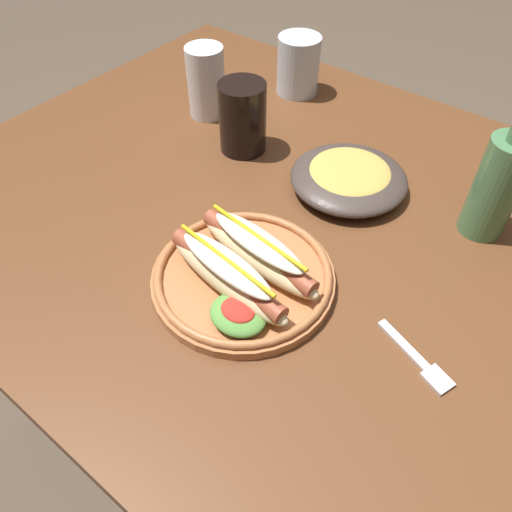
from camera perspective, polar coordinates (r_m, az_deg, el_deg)
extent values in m
plane|color=brown|center=(1.43, 2.49, -17.54)|extent=(8.00, 8.00, 0.00)
cube|color=brown|center=(0.84, 4.04, 4.27)|extent=(1.24, 0.96, 0.04)
cylinder|color=brown|center=(1.57, -4.38, 9.95)|extent=(0.06, 0.06, 0.70)
cylinder|color=#B77042|center=(0.72, -1.48, -2.59)|extent=(0.26, 0.26, 0.02)
torus|color=#B77042|center=(0.71, -1.49, -1.96)|extent=(0.25, 0.25, 0.01)
ellipsoid|color=beige|center=(0.68, -3.34, -2.41)|extent=(0.23, 0.08, 0.04)
cylinder|color=#9E4C33|center=(0.68, -3.37, -1.97)|extent=(0.21, 0.05, 0.03)
ellipsoid|color=silver|center=(0.66, -3.43, -0.93)|extent=(0.17, 0.06, 0.02)
cylinder|color=yellow|center=(0.65, -3.47, -0.34)|extent=(0.18, 0.03, 0.01)
ellipsoid|color=beige|center=(0.71, 0.23, 0.19)|extent=(0.23, 0.08, 0.04)
cylinder|color=#9E4C33|center=(0.70, 0.23, 0.62)|extent=(0.21, 0.05, 0.03)
ellipsoid|color=silver|center=(0.69, 0.23, 1.67)|extent=(0.17, 0.06, 0.02)
cylinder|color=yellow|center=(0.68, 0.24, 2.26)|extent=(0.18, 0.03, 0.01)
ellipsoid|color=#5B9942|center=(0.65, -2.05, -6.73)|extent=(0.08, 0.07, 0.02)
ellipsoid|color=red|center=(0.64, -2.07, -6.19)|extent=(0.05, 0.04, 0.01)
cube|color=silver|center=(0.68, 16.50, -9.68)|extent=(0.08, 0.04, 0.00)
cube|color=silver|center=(0.67, 20.07, -13.15)|extent=(0.04, 0.04, 0.00)
cylinder|color=black|center=(0.94, -1.55, 15.57)|extent=(0.09, 0.09, 0.13)
cylinder|color=silver|center=(1.13, 4.86, 20.95)|extent=(0.09, 0.09, 0.12)
cylinder|color=white|center=(1.05, -5.73, 19.21)|extent=(0.07, 0.07, 0.14)
cylinder|color=#4C7F51|center=(0.83, 25.81, 6.99)|extent=(0.07, 0.07, 0.16)
ellipsoid|color=#423833|center=(0.88, 10.58, 8.76)|extent=(0.20, 0.20, 0.04)
ellipsoid|color=gold|center=(0.87, 10.71, 9.49)|extent=(0.14, 0.14, 0.02)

